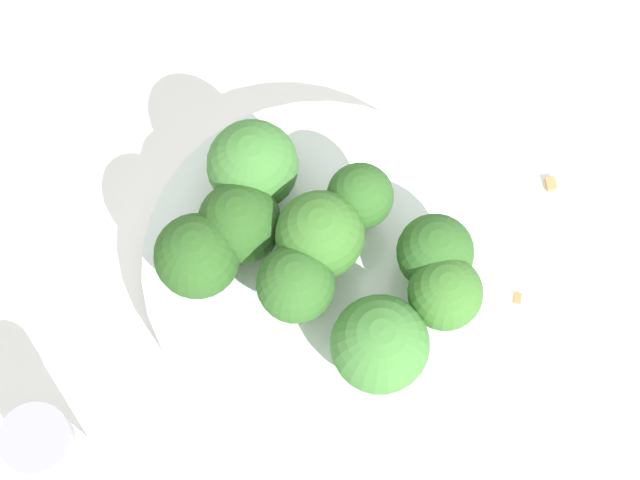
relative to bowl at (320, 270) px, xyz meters
The scene contains 14 objects.
ground_plane 0.02m from the bowl, ahead, with size 3.00×3.00×0.00m, color white.
bowl is the anchor object (origin of this frame).
broccoli_floret_0 0.07m from the bowl, 111.23° to the right, with size 0.05×0.05×0.05m.
broccoli_floret_1 0.08m from the bowl, 76.35° to the left, with size 0.04×0.04×0.05m.
broccoli_floret_2 0.06m from the bowl, 32.73° to the right, with size 0.04×0.04×0.06m.
broccoli_floret_3 0.06m from the bowl, 33.94° to the left, with size 0.05×0.05×0.06m.
broccoli_floret_4 0.08m from the bowl, 89.32° to the right, with size 0.05×0.05×0.05m.
broccoli_floret_5 0.08m from the bowl, 21.36° to the left, with size 0.05×0.05×0.05m.
broccoli_floret_6 0.06m from the bowl, 129.30° to the left, with size 0.04×0.04×0.06m.
broccoli_floret_7 0.08m from the bowl, 147.42° to the right, with size 0.05×0.05×0.06m.
broccoli_floret_8 0.09m from the bowl, 57.72° to the left, with size 0.04×0.04×0.05m.
pepper_shaker 0.18m from the bowl, 61.09° to the right, with size 0.04×0.04×0.07m.
almond_crumb_1 0.16m from the bowl, 105.94° to the left, with size 0.01×0.01×0.01m, color #AD7F4C.
almond_crumb_2 0.12m from the bowl, 76.78° to the left, with size 0.01×0.00×0.01m, color olive.
Camera 1 is at (0.20, -0.03, 0.60)m, focal length 60.00 mm.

